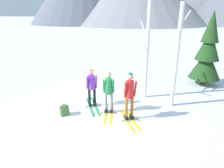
{
  "coord_description": "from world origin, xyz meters",
  "views": [
    {
      "loc": [
        2.27,
        -6.83,
        3.72
      ],
      "look_at": [
        0.18,
        0.25,
        1.05
      ],
      "focal_mm": 31.38,
      "sensor_mm": 36.0,
      "label": 1
    }
  ],
  "objects_px": {
    "skier_in_red": "(130,93)",
    "birch_tree_slender": "(147,49)",
    "backpack_on_snow_front": "(64,110)",
    "skier_in_green": "(109,90)",
    "skier_in_purple": "(92,86)",
    "pine_tree_near": "(208,52)",
    "birch_tree_tall": "(177,57)"
  },
  "relations": [
    {
      "from": "pine_tree_near",
      "to": "backpack_on_snow_front",
      "type": "relative_size",
      "value": 9.8
    },
    {
      "from": "birch_tree_tall",
      "to": "birch_tree_slender",
      "type": "xyz_separation_m",
      "value": [
        -1.24,
        0.56,
        0.14
      ]
    },
    {
      "from": "pine_tree_near",
      "to": "skier_in_purple",
      "type": "bearing_deg",
      "value": -139.09
    },
    {
      "from": "skier_in_red",
      "to": "pine_tree_near",
      "type": "relative_size",
      "value": 0.47
    },
    {
      "from": "skier_in_red",
      "to": "pine_tree_near",
      "type": "height_order",
      "value": "pine_tree_near"
    },
    {
      "from": "pine_tree_near",
      "to": "skier_in_green",
      "type": "bearing_deg",
      "value": -131.23
    },
    {
      "from": "skier_in_green",
      "to": "birch_tree_tall",
      "type": "bearing_deg",
      "value": 29.33
    },
    {
      "from": "skier_in_green",
      "to": "backpack_on_snow_front",
      "type": "distance_m",
      "value": 1.89
    },
    {
      "from": "skier_in_purple",
      "to": "birch_tree_slender",
      "type": "xyz_separation_m",
      "value": [
        2.01,
        1.54,
        1.36
      ]
    },
    {
      "from": "skier_in_purple",
      "to": "backpack_on_snow_front",
      "type": "bearing_deg",
      "value": -124.04
    },
    {
      "from": "skier_in_purple",
      "to": "skier_in_red",
      "type": "height_order",
      "value": "skier_in_red"
    },
    {
      "from": "pine_tree_near",
      "to": "birch_tree_tall",
      "type": "height_order",
      "value": "birch_tree_tall"
    },
    {
      "from": "birch_tree_tall",
      "to": "backpack_on_snow_front",
      "type": "relative_size",
      "value": 10.36
    },
    {
      "from": "pine_tree_near",
      "to": "backpack_on_snow_front",
      "type": "bearing_deg",
      "value": -136.6
    },
    {
      "from": "backpack_on_snow_front",
      "to": "skier_in_green",
      "type": "bearing_deg",
      "value": 24.08
    },
    {
      "from": "skier_in_purple",
      "to": "skier_in_red",
      "type": "bearing_deg",
      "value": -21.2
    },
    {
      "from": "skier_in_purple",
      "to": "birch_tree_tall",
      "type": "relative_size",
      "value": 0.41
    },
    {
      "from": "skier_in_purple",
      "to": "birch_tree_slender",
      "type": "bearing_deg",
      "value": 37.6
    },
    {
      "from": "skier_in_red",
      "to": "birch_tree_tall",
      "type": "bearing_deg",
      "value": 47.4
    },
    {
      "from": "skier_in_purple",
      "to": "backpack_on_snow_front",
      "type": "height_order",
      "value": "skier_in_purple"
    },
    {
      "from": "skier_in_green",
      "to": "skier_in_red",
      "type": "distance_m",
      "value": 0.93
    },
    {
      "from": "birch_tree_slender",
      "to": "birch_tree_tall",
      "type": "bearing_deg",
      "value": -24.41
    },
    {
      "from": "skier_in_purple",
      "to": "skier_in_green",
      "type": "distance_m",
      "value": 0.93
    },
    {
      "from": "backpack_on_snow_front",
      "to": "birch_tree_tall",
      "type": "bearing_deg",
      "value": 27.3
    },
    {
      "from": "skier_in_purple",
      "to": "birch_tree_tall",
      "type": "bearing_deg",
      "value": 16.78
    },
    {
      "from": "skier_in_red",
      "to": "birch_tree_tall",
      "type": "xyz_separation_m",
      "value": [
        1.52,
        1.65,
        1.08
      ]
    },
    {
      "from": "skier_in_green",
      "to": "pine_tree_near",
      "type": "relative_size",
      "value": 0.43
    },
    {
      "from": "birch_tree_slender",
      "to": "backpack_on_snow_front",
      "type": "relative_size",
      "value": 11.19
    },
    {
      "from": "birch_tree_tall",
      "to": "backpack_on_snow_front",
      "type": "height_order",
      "value": "birch_tree_tall"
    },
    {
      "from": "backpack_on_snow_front",
      "to": "skier_in_purple",
      "type": "bearing_deg",
      "value": 55.96
    },
    {
      "from": "skier_in_red",
      "to": "birch_tree_slender",
      "type": "relative_size",
      "value": 0.41
    },
    {
      "from": "skier_in_purple",
      "to": "skier_in_red",
      "type": "xyz_separation_m",
      "value": [
        1.73,
        -0.67,
        0.14
      ]
    }
  ]
}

